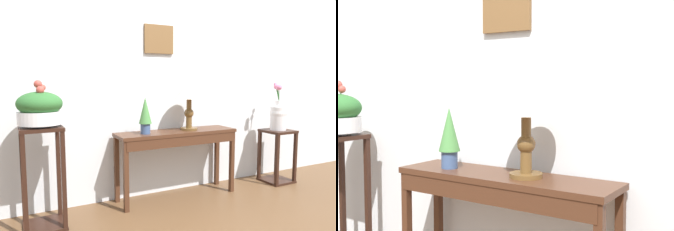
{
  "view_description": "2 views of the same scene",
  "coord_description": "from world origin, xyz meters",
  "views": [
    {
      "loc": [
        -1.63,
        -1.65,
        1.26
      ],
      "look_at": [
        -0.12,
        1.32,
        0.89
      ],
      "focal_mm": 33.75,
      "sensor_mm": 36.0,
      "label": 1
    },
    {
      "loc": [
        1.34,
        -0.76,
        1.23
      ],
      "look_at": [
        -0.03,
        1.3,
        1.06
      ],
      "focal_mm": 47.01,
      "sensor_mm": 36.0,
      "label": 2
    }
  ],
  "objects": [
    {
      "name": "table_lamp",
      "position": [
        0.11,
        1.28,
        1.13
      ],
      "size": [
        0.32,
        0.32,
        0.54
      ],
      "color": "brown",
      "rests_on": "console_table"
    },
    {
      "name": "back_wall_with_art",
      "position": [
        -0.0,
        1.54,
        1.4
      ],
      "size": [
        9.0,
        0.13,
        2.8
      ],
      "color": "silver",
      "rests_on": "ground"
    },
    {
      "name": "console_table",
      "position": [
        -0.03,
        1.25,
        0.62
      ],
      "size": [
        1.32,
        0.35,
        0.73
      ],
      "color": "#472819",
      "rests_on": "ground"
    },
    {
      "name": "potted_plant_on_console",
      "position": [
        -0.41,
        1.25,
        0.93
      ],
      "size": [
        0.13,
        0.13,
        0.37
      ],
      "color": "#3D5684",
      "rests_on": "console_table"
    }
  ]
}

